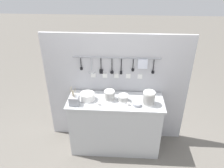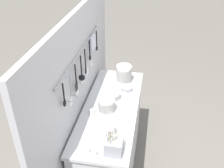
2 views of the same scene
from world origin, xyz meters
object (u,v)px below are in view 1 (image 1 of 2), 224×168
object	(u,v)px
plate_stack	(87,96)
cutlery_caddy	(74,100)
cup_front_right	(73,97)
steel_mixing_bowl	(137,104)
cup_centre	(99,104)
cup_edge_far	(128,104)
cup_front_left	(107,93)
bowl_stack_nested_right	(123,98)
bowl_stack_back_corner	(149,98)
cup_mid_row	(75,95)
bowl_stack_short_front	(109,95)

from	to	relation	value
plate_stack	cutlery_caddy	xyz separation A→B (m)	(-0.17, -0.13, 0.01)
cup_front_right	steel_mixing_bowl	bearing A→B (deg)	-7.89
cup_centre	cup_edge_far	bearing A→B (deg)	2.52
cup_centre	cup_front_right	size ratio (longest dim) A/B	1.00
steel_mixing_bowl	cup_front_right	xyz separation A→B (m)	(-0.94, 0.13, -0.00)
cutlery_caddy	cup_front_left	bearing A→B (deg)	32.10
steel_mixing_bowl	cup_front_left	world-z (taller)	steel_mixing_bowl
bowl_stack_nested_right	cup_centre	xyz separation A→B (m)	(-0.34, -0.13, -0.03)
bowl_stack_back_corner	steel_mixing_bowl	world-z (taller)	bowl_stack_back_corner
bowl_stack_nested_right	cutlery_caddy	size ratio (longest dim) A/B	0.53
bowl_stack_nested_right	cup_centre	size ratio (longest dim) A/B	3.27
cup_mid_row	cup_edge_far	size ratio (longest dim) A/B	1.00
steel_mixing_bowl	cup_edge_far	world-z (taller)	steel_mixing_bowl
cup_mid_row	cutlery_caddy	bearing A→B (deg)	-79.26
cup_front_left	cup_front_right	distance (m)	0.51
bowl_stack_back_corner	cup_centre	distance (m)	0.71
cup_front_left	cup_centre	bearing A→B (deg)	-107.83
cup_mid_row	bowl_stack_back_corner	bearing A→B (deg)	-7.03
steel_mixing_bowl	cup_front_left	size ratio (longest dim) A/B	2.69
cutlery_caddy	cup_front_left	distance (m)	0.52
bowl_stack_nested_right	cup_front_right	bearing A→B (deg)	178.68
bowl_stack_short_front	cup_mid_row	size ratio (longest dim) A/B	3.41
cup_mid_row	cup_front_right	size ratio (longest dim) A/B	1.00
bowl_stack_nested_right	cup_front_left	world-z (taller)	bowl_stack_nested_right
cup_centre	cup_front_right	distance (m)	0.43
bowl_stack_back_corner	bowl_stack_short_front	bearing A→B (deg)	171.46
plate_stack	cup_mid_row	bearing A→B (deg)	160.21
bowl_stack_short_front	steel_mixing_bowl	size ratio (longest dim) A/B	1.27
plate_stack	cutlery_caddy	distance (m)	0.21
plate_stack	cup_front_left	size ratio (longest dim) A/B	4.71
bowl_stack_back_corner	bowl_stack_nested_right	size ratio (longest dim) A/B	1.38
bowl_stack_back_corner	steel_mixing_bowl	size ratio (longest dim) A/B	1.68
bowl_stack_short_front	cup_edge_far	bearing A→B (deg)	-26.27
bowl_stack_short_front	steel_mixing_bowl	bearing A→B (deg)	-19.33
cup_centre	cutlery_caddy	bearing A→B (deg)	179.46
cup_front_left	plate_stack	bearing A→B (deg)	-151.46
bowl_stack_back_corner	plate_stack	distance (m)	0.89
cup_front_right	bowl_stack_short_front	bearing A→B (deg)	0.98
bowl_stack_back_corner	cutlery_caddy	size ratio (longest dim) A/B	0.73
bowl_stack_back_corner	cutlery_caddy	bearing A→B (deg)	-176.35
bowl_stack_short_front	steel_mixing_bowl	distance (m)	0.43
cup_centre	cup_edge_far	world-z (taller)	same
bowl_stack_back_corner	cup_mid_row	xyz separation A→B (m)	(-1.09, 0.13, -0.08)
bowl_stack_short_front	cup_front_left	size ratio (longest dim) A/B	3.41
cup_edge_far	cup_centre	bearing A→B (deg)	-177.48
bowl_stack_short_front	cup_front_left	world-z (taller)	bowl_stack_short_front
cutlery_caddy	cup_front_right	size ratio (longest dim) A/B	6.16
cutlery_caddy	cup_edge_far	distance (m)	0.77
steel_mixing_bowl	cutlery_caddy	world-z (taller)	cutlery_caddy
cutlery_caddy	cup_front_left	xyz separation A→B (m)	(0.44, 0.28, -0.04)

